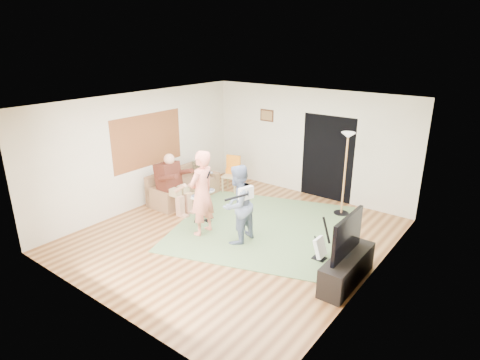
# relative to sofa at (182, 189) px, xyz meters

# --- Properties ---
(floor) EXTENTS (6.00, 6.00, 0.00)m
(floor) POSITION_rel_sofa_xyz_m (2.28, -0.79, -0.25)
(floor) COLOR brown
(floor) RESTS_ON ground
(walls) EXTENTS (5.50, 6.00, 2.70)m
(walls) POSITION_rel_sofa_xyz_m (2.28, -0.79, 1.10)
(walls) COLOR beige
(walls) RESTS_ON floor
(ceiling) EXTENTS (6.00, 6.00, 0.00)m
(ceiling) POSITION_rel_sofa_xyz_m (2.28, -0.79, 2.45)
(ceiling) COLOR white
(ceiling) RESTS_ON walls
(window_blinds) EXTENTS (0.00, 2.05, 2.05)m
(window_blinds) POSITION_rel_sofa_xyz_m (-0.46, -0.59, 1.30)
(window_blinds) COLOR #98572F
(window_blinds) RESTS_ON walls
(doorway) EXTENTS (2.10, 0.00, 2.10)m
(doorway) POSITION_rel_sofa_xyz_m (2.83, 2.20, 0.80)
(doorway) COLOR black
(doorway) RESTS_ON walls
(picture_frame) EXTENTS (0.42, 0.03, 0.32)m
(picture_frame) POSITION_rel_sofa_xyz_m (1.03, 2.20, 1.65)
(picture_frame) COLOR #3F2314
(picture_frame) RESTS_ON walls
(area_rug) EXTENTS (4.50, 4.40, 0.02)m
(area_rug) POSITION_rel_sofa_xyz_m (2.56, -0.13, -0.24)
(area_rug) COLOR #597748
(area_rug) RESTS_ON floor
(sofa) EXTENTS (0.77, 1.86, 0.75)m
(sofa) POSITION_rel_sofa_xyz_m (0.00, 0.00, 0.00)
(sofa) COLOR #8A6545
(sofa) RESTS_ON floor
(drummer) EXTENTS (0.89, 0.50, 1.36)m
(drummer) POSITION_rel_sofa_xyz_m (0.41, -0.65, 0.28)
(drummer) COLOR #4B1F15
(drummer) RESTS_ON sofa
(drum_kit) EXTENTS (0.37, 0.66, 0.68)m
(drum_kit) POSITION_rel_sofa_xyz_m (1.28, -0.65, 0.05)
(drum_kit) COLOR black
(drum_kit) RESTS_ON floor
(singer) EXTENTS (0.45, 0.66, 1.78)m
(singer) POSITION_rel_sofa_xyz_m (1.70, -1.11, 0.64)
(singer) COLOR #F18169
(singer) RESTS_ON floor
(microphone) EXTENTS (0.06, 0.06, 0.24)m
(microphone) POSITION_rel_sofa_xyz_m (1.90, -1.11, 1.08)
(microphone) COLOR black
(microphone) RESTS_ON singer
(guitarist) EXTENTS (0.61, 0.78, 1.58)m
(guitarist) POSITION_rel_sofa_xyz_m (2.48, -0.94, 0.54)
(guitarist) COLOR slate
(guitarist) RESTS_ON floor
(guitar_held) EXTENTS (0.29, 0.61, 0.26)m
(guitar_held) POSITION_rel_sofa_xyz_m (2.68, -0.94, 0.83)
(guitar_held) COLOR white
(guitar_held) RESTS_ON guitarist
(guitar_spare) EXTENTS (0.31, 0.28, 0.86)m
(guitar_spare) POSITION_rel_sofa_xyz_m (4.11, -0.59, -0.00)
(guitar_spare) COLOR black
(guitar_spare) RESTS_ON floor
(torchiere_lamp) EXTENTS (0.34, 0.34, 1.91)m
(torchiere_lamp) POSITION_rel_sofa_xyz_m (3.58, 1.54, 1.06)
(torchiere_lamp) COLOR black
(torchiere_lamp) RESTS_ON floor
(dining_chair) EXTENTS (0.49, 0.51, 0.93)m
(dining_chair) POSITION_rel_sofa_xyz_m (0.66, 1.17, 0.08)
(dining_chair) COLOR tan
(dining_chair) RESTS_ON floor
(tv_cabinet) EXTENTS (0.40, 1.40, 0.50)m
(tv_cabinet) POSITION_rel_sofa_xyz_m (4.78, -0.98, -0.00)
(tv_cabinet) COLOR black
(tv_cabinet) RESTS_ON floor
(television) EXTENTS (0.06, 1.03, 0.70)m
(television) POSITION_rel_sofa_xyz_m (4.73, -0.98, 0.60)
(television) COLOR black
(television) RESTS_ON tv_cabinet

